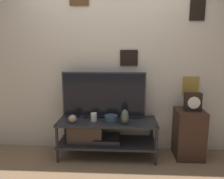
{
  "coord_description": "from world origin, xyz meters",
  "views": [
    {
      "loc": [
        0.23,
        -2.64,
        1.56
      ],
      "look_at": [
        0.07,
        0.29,
        0.98
      ],
      "focal_mm": 35.0,
      "sensor_mm": 36.0,
      "label": 1
    }
  ],
  "objects_px": {
    "vase_round_glass": "(72,119)",
    "candle_jar": "(94,117)",
    "mantel_clock": "(193,102)",
    "vase_urn_stoneware": "(125,117)",
    "television": "(104,95)",
    "vase_wide_bowl": "(111,118)"
  },
  "relations": [
    {
      "from": "vase_wide_bowl",
      "to": "vase_round_glass",
      "type": "distance_m",
      "value": 0.53
    },
    {
      "from": "candle_jar",
      "to": "mantel_clock",
      "type": "distance_m",
      "value": 1.38
    },
    {
      "from": "vase_wide_bowl",
      "to": "vase_round_glass",
      "type": "xyz_separation_m",
      "value": [
        -0.52,
        -0.08,
        0.01
      ]
    },
    {
      "from": "vase_round_glass",
      "to": "mantel_clock",
      "type": "bearing_deg",
      "value": 5.15
    },
    {
      "from": "vase_round_glass",
      "to": "candle_jar",
      "type": "height_order",
      "value": "candle_jar"
    },
    {
      "from": "vase_round_glass",
      "to": "candle_jar",
      "type": "distance_m",
      "value": 0.29
    },
    {
      "from": "vase_urn_stoneware",
      "to": "candle_jar",
      "type": "height_order",
      "value": "vase_urn_stoneware"
    },
    {
      "from": "vase_urn_stoneware",
      "to": "television",
      "type": "bearing_deg",
      "value": 142.79
    },
    {
      "from": "mantel_clock",
      "to": "vase_round_glass",
      "type": "bearing_deg",
      "value": -174.85
    },
    {
      "from": "television",
      "to": "candle_jar",
      "type": "distance_m",
      "value": 0.35
    },
    {
      "from": "candle_jar",
      "to": "vase_urn_stoneware",
      "type": "bearing_deg",
      "value": -11.16
    },
    {
      "from": "vase_wide_bowl",
      "to": "vase_urn_stoneware",
      "type": "bearing_deg",
      "value": -23.2
    },
    {
      "from": "mantel_clock",
      "to": "vase_urn_stoneware",
      "type": "bearing_deg",
      "value": -170.88
    },
    {
      "from": "television",
      "to": "mantel_clock",
      "type": "bearing_deg",
      "value": -3.73
    },
    {
      "from": "vase_wide_bowl",
      "to": "vase_urn_stoneware",
      "type": "distance_m",
      "value": 0.21
    },
    {
      "from": "vase_wide_bowl",
      "to": "television",
      "type": "bearing_deg",
      "value": 127.35
    },
    {
      "from": "vase_urn_stoneware",
      "to": "mantel_clock",
      "type": "xyz_separation_m",
      "value": [
        0.93,
        0.15,
        0.18
      ]
    },
    {
      "from": "television",
      "to": "candle_jar",
      "type": "bearing_deg",
      "value": -131.86
    },
    {
      "from": "vase_urn_stoneware",
      "to": "candle_jar",
      "type": "relative_size",
      "value": 1.73
    },
    {
      "from": "television",
      "to": "vase_urn_stoneware",
      "type": "height_order",
      "value": "television"
    },
    {
      "from": "vase_round_glass",
      "to": "mantel_clock",
      "type": "relative_size",
      "value": 0.45
    },
    {
      "from": "vase_urn_stoneware",
      "to": "candle_jar",
      "type": "distance_m",
      "value": 0.44
    }
  ]
}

